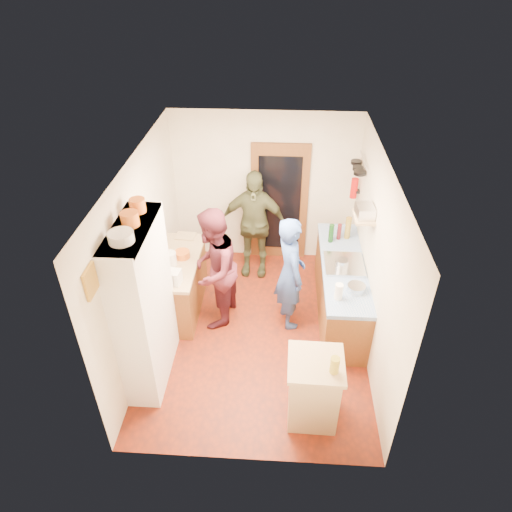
# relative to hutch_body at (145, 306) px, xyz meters

# --- Properties ---
(floor) EXTENTS (3.00, 4.00, 0.02)m
(floor) POSITION_rel_hutch_body_xyz_m (1.30, 0.80, -1.11)
(floor) COLOR maroon
(floor) RESTS_ON ground
(ceiling) EXTENTS (3.00, 4.00, 0.02)m
(ceiling) POSITION_rel_hutch_body_xyz_m (1.30, 0.80, 1.51)
(ceiling) COLOR silver
(ceiling) RESTS_ON ground
(wall_back) EXTENTS (3.00, 0.02, 2.60)m
(wall_back) POSITION_rel_hutch_body_xyz_m (1.30, 2.81, 0.20)
(wall_back) COLOR silver
(wall_back) RESTS_ON ground
(wall_front) EXTENTS (3.00, 0.02, 2.60)m
(wall_front) POSITION_rel_hutch_body_xyz_m (1.30, -1.21, 0.20)
(wall_front) COLOR silver
(wall_front) RESTS_ON ground
(wall_left) EXTENTS (0.02, 4.00, 2.60)m
(wall_left) POSITION_rel_hutch_body_xyz_m (-0.21, 0.80, 0.20)
(wall_left) COLOR silver
(wall_left) RESTS_ON ground
(wall_right) EXTENTS (0.02, 4.00, 2.60)m
(wall_right) POSITION_rel_hutch_body_xyz_m (2.81, 0.80, 0.20)
(wall_right) COLOR silver
(wall_right) RESTS_ON ground
(door_frame) EXTENTS (0.95, 0.06, 2.10)m
(door_frame) POSITION_rel_hutch_body_xyz_m (1.55, 2.77, -0.05)
(door_frame) COLOR brown
(door_frame) RESTS_ON ground
(door_glass) EXTENTS (0.70, 0.02, 1.70)m
(door_glass) POSITION_rel_hutch_body_xyz_m (1.55, 2.74, -0.05)
(door_glass) COLOR black
(door_glass) RESTS_ON door_frame
(hutch_body) EXTENTS (0.40, 1.20, 2.20)m
(hutch_body) POSITION_rel_hutch_body_xyz_m (0.00, 0.00, 0.00)
(hutch_body) COLOR white
(hutch_body) RESTS_ON ground
(hutch_top_shelf) EXTENTS (0.40, 1.14, 0.04)m
(hutch_top_shelf) POSITION_rel_hutch_body_xyz_m (0.00, 0.00, 1.08)
(hutch_top_shelf) COLOR white
(hutch_top_shelf) RESTS_ON hutch_body
(plate_stack) EXTENTS (0.26, 0.26, 0.11)m
(plate_stack) POSITION_rel_hutch_body_xyz_m (0.00, -0.28, 1.15)
(plate_stack) COLOR white
(plate_stack) RESTS_ON hutch_top_shelf
(orange_pot_a) EXTENTS (0.19, 0.19, 0.15)m
(orange_pot_a) POSITION_rel_hutch_body_xyz_m (0.00, 0.04, 1.18)
(orange_pot_a) COLOR orange
(orange_pot_a) RESTS_ON hutch_top_shelf
(orange_pot_b) EXTENTS (0.18, 0.18, 0.16)m
(orange_pot_b) POSITION_rel_hutch_body_xyz_m (0.00, 0.33, 1.18)
(orange_pot_b) COLOR orange
(orange_pot_b) RESTS_ON hutch_top_shelf
(left_counter_base) EXTENTS (0.60, 1.40, 0.85)m
(left_counter_base) POSITION_rel_hutch_body_xyz_m (0.10, 1.25, -0.68)
(left_counter_base) COLOR brown
(left_counter_base) RESTS_ON ground
(left_counter_top) EXTENTS (0.64, 1.44, 0.05)m
(left_counter_top) POSITION_rel_hutch_body_xyz_m (0.10, 1.25, -0.23)
(left_counter_top) COLOR tan
(left_counter_top) RESTS_ON left_counter_base
(toaster) EXTENTS (0.29, 0.21, 0.20)m
(toaster) POSITION_rel_hutch_body_xyz_m (0.15, 0.72, -0.10)
(toaster) COLOR white
(toaster) RESTS_ON left_counter_top
(kettle) EXTENTS (0.18, 0.18, 0.20)m
(kettle) POSITION_rel_hutch_body_xyz_m (0.05, 1.13, -0.10)
(kettle) COLOR white
(kettle) RESTS_ON left_counter_top
(orange_bowl) EXTENTS (0.26, 0.26, 0.10)m
(orange_bowl) POSITION_rel_hutch_body_xyz_m (0.18, 1.32, -0.15)
(orange_bowl) COLOR orange
(orange_bowl) RESTS_ON left_counter_top
(chopping_board) EXTENTS (0.32, 0.24, 0.02)m
(chopping_board) POSITION_rel_hutch_body_xyz_m (0.12, 1.87, -0.19)
(chopping_board) COLOR tan
(chopping_board) RESTS_ON left_counter_top
(right_counter_base) EXTENTS (0.60, 2.20, 0.84)m
(right_counter_base) POSITION_rel_hutch_body_xyz_m (2.50, 1.30, -0.68)
(right_counter_base) COLOR brown
(right_counter_base) RESTS_ON ground
(right_counter_top) EXTENTS (0.62, 2.22, 0.06)m
(right_counter_top) POSITION_rel_hutch_body_xyz_m (2.50, 1.30, -0.23)
(right_counter_top) COLOR #1A51A7
(right_counter_top) RESTS_ON right_counter_base
(hob) EXTENTS (0.55, 0.58, 0.04)m
(hob) POSITION_rel_hutch_body_xyz_m (2.50, 1.26, -0.18)
(hob) COLOR silver
(hob) RESTS_ON right_counter_top
(pot_on_hob) EXTENTS (0.18, 0.18, 0.12)m
(pot_on_hob) POSITION_rel_hutch_body_xyz_m (2.45, 1.17, -0.10)
(pot_on_hob) COLOR silver
(pot_on_hob) RESTS_ON hob
(bottle_a) EXTENTS (0.09, 0.09, 0.30)m
(bottle_a) POSITION_rel_hutch_body_xyz_m (2.35, 1.87, -0.05)
(bottle_a) COLOR #143F14
(bottle_a) RESTS_ON right_counter_top
(bottle_b) EXTENTS (0.06, 0.06, 0.26)m
(bottle_b) POSITION_rel_hutch_body_xyz_m (2.48, 1.96, -0.07)
(bottle_b) COLOR #591419
(bottle_b) RESTS_ON right_counter_top
(bottle_c) EXTENTS (0.11, 0.11, 0.35)m
(bottle_c) POSITION_rel_hutch_body_xyz_m (2.61, 2.00, -0.02)
(bottle_c) COLOR olive
(bottle_c) RESTS_ON right_counter_top
(paper_towel) EXTENTS (0.12, 0.12, 0.23)m
(paper_towel) POSITION_rel_hutch_body_xyz_m (2.35, 0.52, -0.09)
(paper_towel) COLOR white
(paper_towel) RESTS_ON right_counter_top
(mixing_bowl) EXTENTS (0.30, 0.30, 0.09)m
(mixing_bowl) POSITION_rel_hutch_body_xyz_m (2.60, 0.70, -0.15)
(mixing_bowl) COLOR silver
(mixing_bowl) RESTS_ON right_counter_top
(island_base) EXTENTS (0.56, 0.56, 0.86)m
(island_base) POSITION_rel_hutch_body_xyz_m (2.02, -0.58, -0.67)
(island_base) COLOR tan
(island_base) RESTS_ON ground
(island_top) EXTENTS (0.63, 0.63, 0.05)m
(island_top) POSITION_rel_hutch_body_xyz_m (2.02, -0.58, -0.22)
(island_top) COLOR tan
(island_top) RESTS_ON island_base
(cutting_board) EXTENTS (0.36, 0.29, 0.02)m
(cutting_board) POSITION_rel_hutch_body_xyz_m (1.98, -0.52, -0.21)
(cutting_board) COLOR white
(cutting_board) RESTS_ON island_top
(oil_jar) EXTENTS (0.10, 0.10, 0.20)m
(oil_jar) POSITION_rel_hutch_body_xyz_m (2.20, -0.70, -0.09)
(oil_jar) COLOR #AD9E2D
(oil_jar) RESTS_ON island_top
(pan_rail) EXTENTS (0.02, 0.65, 0.02)m
(pan_rail) POSITION_rel_hutch_body_xyz_m (2.76, 2.33, 0.95)
(pan_rail) COLOR silver
(pan_rail) RESTS_ON wall_right
(pan_hang_a) EXTENTS (0.18, 0.18, 0.05)m
(pan_hang_a) POSITION_rel_hutch_body_xyz_m (2.70, 2.15, 0.82)
(pan_hang_a) COLOR black
(pan_hang_a) RESTS_ON pan_rail
(pan_hang_b) EXTENTS (0.16, 0.16, 0.05)m
(pan_hang_b) POSITION_rel_hutch_body_xyz_m (2.70, 2.35, 0.80)
(pan_hang_b) COLOR black
(pan_hang_b) RESTS_ON pan_rail
(pan_hang_c) EXTENTS (0.17, 0.17, 0.05)m
(pan_hang_c) POSITION_rel_hutch_body_xyz_m (2.70, 2.55, 0.81)
(pan_hang_c) COLOR black
(pan_hang_c) RESTS_ON pan_rail
(wall_shelf) EXTENTS (0.26, 0.42, 0.03)m
(wall_shelf) POSITION_rel_hutch_body_xyz_m (2.67, 1.25, 0.60)
(wall_shelf) COLOR tan
(wall_shelf) RESTS_ON wall_right
(radio) EXTENTS (0.24, 0.32, 0.15)m
(radio) POSITION_rel_hutch_body_xyz_m (2.67, 1.25, 0.69)
(radio) COLOR silver
(radio) RESTS_ON wall_shelf
(ext_bracket) EXTENTS (0.06, 0.10, 0.04)m
(ext_bracket) POSITION_rel_hutch_body_xyz_m (2.77, 2.50, 0.35)
(ext_bracket) COLOR black
(ext_bracket) RESTS_ON wall_right
(fire_extinguisher) EXTENTS (0.11, 0.11, 0.32)m
(fire_extinguisher) POSITION_rel_hutch_body_xyz_m (2.71, 2.50, 0.40)
(fire_extinguisher) COLOR red
(fire_extinguisher) RESTS_ON wall_right
(picture_frame) EXTENTS (0.03, 0.25, 0.30)m
(picture_frame) POSITION_rel_hutch_body_xyz_m (-0.18, -0.75, 0.95)
(picture_frame) COLOR gold
(picture_frame) RESTS_ON wall_left
(person_hob) EXTENTS (0.58, 0.73, 1.74)m
(person_hob) POSITION_rel_hutch_body_xyz_m (1.78, 1.05, -0.23)
(person_hob) COLOR #304C92
(person_hob) RESTS_ON ground
(person_left) EXTENTS (0.84, 1.00, 1.83)m
(person_left) POSITION_rel_hutch_body_xyz_m (0.71, 1.07, -0.19)
(person_left) COLOR #4D1B25
(person_left) RESTS_ON ground
(person_back) EXTENTS (1.11, 0.51, 1.85)m
(person_back) POSITION_rel_hutch_body_xyz_m (1.16, 2.27, -0.18)
(person_back) COLOR #3D4027
(person_back) RESTS_ON ground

